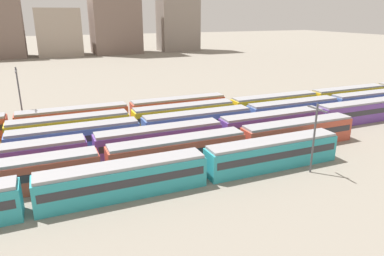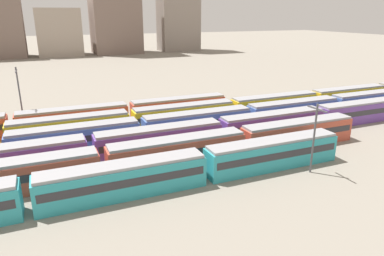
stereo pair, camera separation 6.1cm
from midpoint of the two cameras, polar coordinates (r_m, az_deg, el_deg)
name	(u,v)px [view 2 (the right image)]	position (r m, az deg, el deg)	size (l,w,h in m)	color
ground_plane	(0,168)	(50.95, -28.56, -5.77)	(600.00, 600.00, 0.00)	gray
train_track_0	(124,179)	(38.43, -10.93, -8.15)	(55.80, 3.06, 3.75)	teal
train_track_1	(178,151)	(45.05, -2.26, -3.80)	(55.80, 3.06, 3.75)	#BC4C38
train_track_2	(319,117)	(63.51, 19.92, 1.65)	(112.50, 3.06, 3.75)	#6B429E
train_track_3	(248,116)	(61.04, 9.10, 1.88)	(112.50, 3.06, 3.75)	#4C70BC
train_track_4	(232,109)	(65.19, 6.49, 3.04)	(112.50, 3.06, 3.75)	yellow
train_track_5	(74,118)	(62.38, -18.56, 1.50)	(55.80, 3.06, 3.75)	#BC4C38
catenary_pole_0	(314,135)	(44.45, 19.21, -1.07)	(0.24, 3.20, 8.68)	#4C4C51
catenary_pole_1	(20,96)	(64.29, -26.05, 4.69)	(0.24, 3.20, 10.54)	#4C4C51
distant_building_2	(59,32)	(178.51, -20.75, 14.31)	(19.31, 17.37, 21.05)	#A89989
distant_building_4	(178,2)	(190.61, -2.26, 19.71)	(19.73, 13.66, 48.51)	gray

